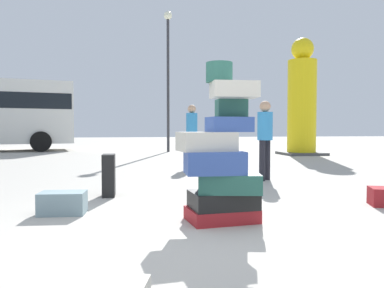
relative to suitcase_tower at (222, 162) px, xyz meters
The scene contains 8 objects.
ground_plane 0.81m from the suitcase_tower, 120.46° to the right, with size 80.00×80.00×0.00m, color #ADA89E.
suitcase_tower is the anchor object (origin of this frame).
suitcase_black_foreground_far 2.26m from the suitcase_tower, 125.77° to the left, with size 0.18×0.35×0.64m, color black.
suitcase_slate_upright_blue 2.00m from the suitcase_tower, 159.22° to the left, with size 0.54×0.33×0.27m, color gray.
person_bearded_onlooker 3.51m from the suitcase_tower, 61.61° to the left, with size 0.30×0.30×1.58m.
person_tourist_with_camera 5.90m from the suitcase_tower, 83.48° to the left, with size 0.30×0.34×1.66m.
yellow_dummy_statue 11.43m from the suitcase_tower, 59.78° to the left, with size 1.55×1.55×4.54m.
lamp_post 12.93m from the suitcase_tower, 86.56° to the left, with size 0.36×0.36×6.10m.
Camera 1 is at (-0.79, -3.63, 1.04)m, focal length 35.32 mm.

